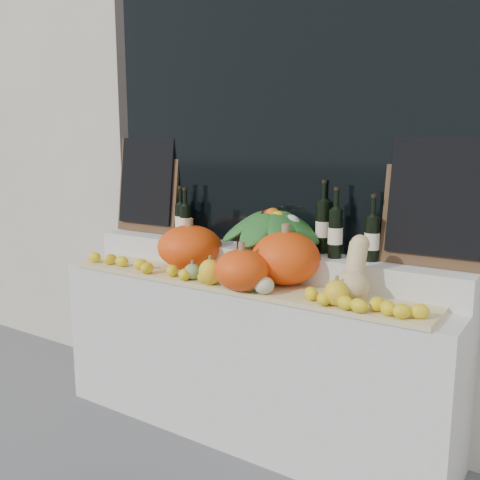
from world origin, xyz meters
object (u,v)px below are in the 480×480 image
at_px(butternut_squash, 353,275).
at_px(wine_bottle_tall, 323,226).
at_px(pumpkin_right, 285,258).
at_px(produce_bowl, 273,229).
at_px(pumpkin_left, 190,247).

distance_m(butternut_squash, wine_bottle_tall, 0.48).
bearing_deg(butternut_squash, pumpkin_right, 168.72).
bearing_deg(produce_bowl, butternut_squash, -22.76).
xyz_separation_m(pumpkin_right, produce_bowl, (-0.17, 0.16, 0.12)).
bearing_deg(pumpkin_left, butternut_squash, -5.07).
height_order(pumpkin_left, butternut_squash, butternut_squash).
height_order(butternut_squash, produce_bowl, produce_bowl).
bearing_deg(produce_bowl, pumpkin_left, -162.63).
relative_size(butternut_squash, wine_bottle_tall, 0.76).
distance_m(pumpkin_left, butternut_squash, 1.04).
relative_size(pumpkin_right, produce_bowl, 0.60).
height_order(pumpkin_left, wine_bottle_tall, wine_bottle_tall).
bearing_deg(pumpkin_left, produce_bowl, 17.37).
relative_size(pumpkin_right, wine_bottle_tall, 0.92).
bearing_deg(wine_bottle_tall, butternut_squash, -46.98).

